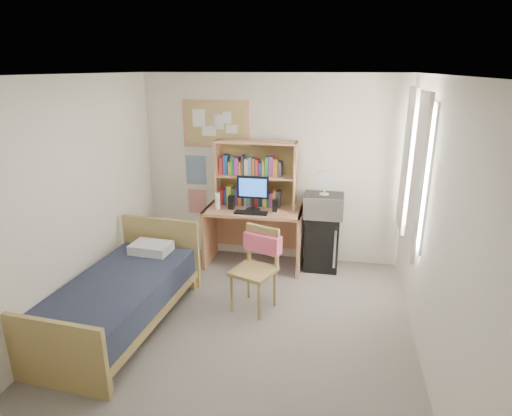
% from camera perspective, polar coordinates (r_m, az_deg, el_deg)
% --- Properties ---
extents(floor, '(3.60, 4.20, 0.02)m').
position_cam_1_polar(floor, '(4.63, -2.56, -17.01)').
color(floor, gray).
rests_on(floor, ground).
extents(ceiling, '(3.60, 4.20, 0.02)m').
position_cam_1_polar(ceiling, '(3.78, -3.14, 17.29)').
color(ceiling, white).
rests_on(ceiling, wall_back).
extents(wall_back, '(3.60, 0.04, 2.60)m').
position_cam_1_polar(wall_back, '(6.00, 2.03, 5.11)').
color(wall_back, white).
rests_on(wall_back, floor).
extents(wall_front, '(3.60, 0.04, 2.60)m').
position_cam_1_polar(wall_front, '(2.27, -16.44, -19.39)').
color(wall_front, white).
rests_on(wall_front, floor).
extents(wall_left, '(0.04, 4.20, 2.60)m').
position_cam_1_polar(wall_left, '(4.77, -24.31, -0.00)').
color(wall_left, white).
rests_on(wall_left, floor).
extents(wall_right, '(0.04, 4.20, 2.60)m').
position_cam_1_polar(wall_right, '(4.01, 23.07, -3.15)').
color(wall_right, white).
rests_on(wall_right, floor).
extents(window_unit, '(0.10, 1.40, 1.70)m').
position_cam_1_polar(window_unit, '(5.05, 20.39, 4.96)').
color(window_unit, white).
rests_on(window_unit, wall_right).
extents(curtain_left, '(0.04, 0.55, 1.70)m').
position_cam_1_polar(curtain_left, '(4.66, 20.73, 3.88)').
color(curtain_left, white).
rests_on(curtain_left, wall_right).
extents(curtain_right, '(0.04, 0.55, 1.70)m').
position_cam_1_polar(curtain_right, '(5.43, 19.48, 5.93)').
color(curtain_right, white).
rests_on(curtain_right, wall_right).
extents(bulletin_board, '(0.94, 0.03, 0.64)m').
position_cam_1_polar(bulletin_board, '(6.05, -5.38, 11.12)').
color(bulletin_board, tan).
rests_on(bulletin_board, wall_back).
extents(poster_wave, '(0.30, 0.01, 0.42)m').
position_cam_1_polar(poster_wave, '(6.27, -8.01, 5.05)').
color(poster_wave, '#215285').
rests_on(poster_wave, wall_back).
extents(poster_japan, '(0.28, 0.01, 0.36)m').
position_cam_1_polar(poster_japan, '(6.39, -7.82, 0.94)').
color(poster_japan, red).
rests_on(poster_japan, wall_back).
extents(desk, '(1.33, 0.67, 0.83)m').
position_cam_1_polar(desk, '(5.97, -0.28, -3.88)').
color(desk, tan).
rests_on(desk, floor).
extents(desk_chair, '(0.62, 0.62, 0.97)m').
position_cam_1_polar(desk_chair, '(4.87, -0.34, -8.34)').
color(desk_chair, tan).
rests_on(desk_chair, floor).
extents(mini_fridge, '(0.45, 0.45, 0.76)m').
position_cam_1_polar(mini_fridge, '(5.96, 8.76, -4.46)').
color(mini_fridge, black).
rests_on(mini_fridge, floor).
extents(bed, '(1.10, 2.02, 0.54)m').
position_cam_1_polar(bed, '(4.89, -17.72, -11.99)').
color(bed, '#1C2133').
rests_on(bed, floor).
extents(hutch, '(1.11, 0.29, 0.90)m').
position_cam_1_polar(hutch, '(5.84, -0.01, 4.56)').
color(hutch, tan).
rests_on(hutch, desk).
extents(monitor, '(0.42, 0.04, 0.45)m').
position_cam_1_polar(monitor, '(5.70, -0.41, 1.86)').
color(monitor, black).
rests_on(monitor, desk).
extents(keyboard, '(0.44, 0.14, 0.02)m').
position_cam_1_polar(keyboard, '(5.63, -0.68, -0.64)').
color(keyboard, black).
rests_on(keyboard, desk).
extents(speaker_left, '(0.08, 0.08, 0.19)m').
position_cam_1_polar(speaker_left, '(5.80, -3.31, 0.75)').
color(speaker_left, black).
rests_on(speaker_left, desk).
extents(speaker_right, '(0.07, 0.07, 0.17)m').
position_cam_1_polar(speaker_right, '(5.69, 2.56, 0.33)').
color(speaker_right, black).
rests_on(speaker_right, desk).
extents(water_bottle, '(0.07, 0.07, 0.23)m').
position_cam_1_polar(water_bottle, '(5.80, -5.14, 0.94)').
color(water_bottle, white).
rests_on(water_bottle, desk).
extents(hoodie, '(0.47, 0.28, 0.21)m').
position_cam_1_polar(hoodie, '(4.91, 0.89, -4.67)').
color(hoodie, '#FF617C').
rests_on(hoodie, desk_chair).
extents(microwave, '(0.52, 0.39, 0.30)m').
position_cam_1_polar(microwave, '(5.76, 9.00, 0.35)').
color(microwave, silver).
rests_on(microwave, mini_fridge).
extents(desk_fan, '(0.24, 0.24, 0.30)m').
position_cam_1_polar(desk_fan, '(5.68, 9.15, 3.24)').
color(desk_fan, white).
rests_on(desk_fan, microwave).
extents(pillow, '(0.48, 0.35, 0.11)m').
position_cam_1_polar(pillow, '(5.32, -13.81, -5.18)').
color(pillow, white).
rests_on(pillow, bed).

